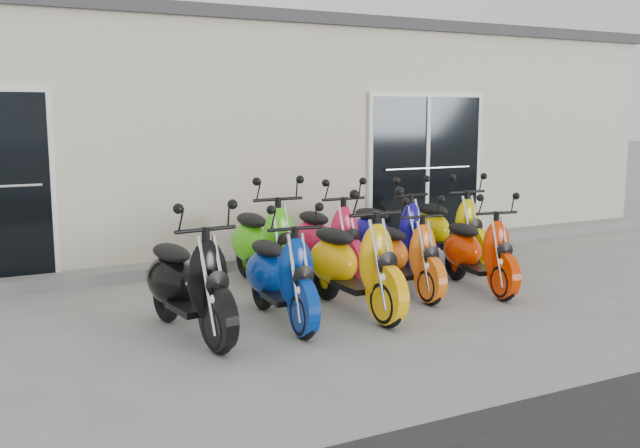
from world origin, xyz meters
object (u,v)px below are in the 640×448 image
Objects in this scene: scooter_back_blue at (390,223)px; scooter_front_red at (478,240)px; scooter_front_black at (188,267)px; scooter_front_orange_b at (405,244)px; scooter_front_orange_a at (353,249)px; scooter_back_red at (328,228)px; scooter_front_blue at (280,261)px; scooter_back_green at (264,231)px; scooter_back_yellow at (448,218)px.

scooter_front_red is at bearing -80.53° from scooter_back_blue.
scooter_front_black reaches higher than scooter_front_orange_b.
scooter_back_blue is at bearing 45.08° from scooter_front_orange_a.
scooter_back_red reaches higher than scooter_front_orange_b.
scooter_front_orange_a reaches higher than scooter_front_blue.
scooter_back_red is at bearing 26.31° from scooter_front_black.
scooter_back_green reaches higher than scooter_front_blue.
scooter_back_blue is (1.75, 0.05, -0.04)m from scooter_back_green.
scooter_front_blue is 0.92× the size of scooter_front_orange_a.
scooter_back_red reaches higher than scooter_front_blue.
scooter_back_red is at bearing 173.60° from scooter_back_blue.
scooter_front_blue is at bearing -106.46° from scooter_back_green.
scooter_front_blue is 0.95× the size of scooter_back_red.
scooter_back_yellow is at bearing -7.25° from scooter_back_blue.
scooter_front_black is at bearing -168.18° from scooter_front_orange_b.
scooter_front_orange_b is at bearing -121.44° from scooter_back_blue.
scooter_front_orange_a is 1.05× the size of scooter_back_yellow.
scooter_back_blue is at bearing 36.35° from scooter_front_blue.
scooter_front_red reaches higher than scooter_front_orange_b.
scooter_front_black is 2.60m from scooter_back_red.
scooter_front_black is 2.63m from scooter_front_orange_b.
scooter_front_orange_a is 1.97m from scooter_back_blue.
scooter_front_blue reaches higher than scooter_front_red.
scooter_back_blue is at bearing 69.19° from scooter_front_orange_b.
scooter_front_orange_b is 1.63m from scooter_back_green.
scooter_front_black reaches higher than scooter_back_yellow.
scooter_back_red is (0.85, 0.04, -0.03)m from scooter_back_green.
scooter_back_red is 1.01× the size of scooter_back_yellow.
scooter_front_orange_b is 1.75m from scooter_back_yellow.
scooter_front_red is at bearing 3.88° from scooter_front_orange_a.
scooter_back_green is at bearing -177.19° from scooter_back_yellow.
scooter_front_orange_b is 0.98× the size of scooter_front_red.
scooter_front_black is at bearing -168.56° from scooter_front_red.
scooter_back_red reaches higher than scooter_back_blue.
scooter_back_blue is at bearing 0.65° from scooter_back_red.
scooter_back_blue is at bearing 18.14° from scooter_front_black.
scooter_back_blue is at bearing -178.38° from scooter_back_yellow.
scooter_front_black is at bearing -158.62° from scooter_back_yellow.
scooter_front_blue is 1.44m from scooter_back_green.
scooter_back_yellow is (0.92, -0.00, 0.00)m from scooter_back_blue.
scooter_back_blue is 0.92m from scooter_back_yellow.
scooter_front_red is at bearing -44.61° from scooter_back_red.
scooter_back_yellow is (2.68, 0.05, -0.04)m from scooter_back_green.
scooter_front_orange_a is at bearing 2.86° from scooter_front_blue.
scooter_back_green is (1.32, 1.38, 0.03)m from scooter_front_black.
scooter_front_red is at bearing -11.16° from scooter_front_orange_b.
scooter_back_red is 0.90m from scooter_back_blue.
scooter_back_yellow is at bearing 75.64° from scooter_front_red.
scooter_back_red is at bearing 115.94° from scooter_front_orange_b.
scooter_front_blue is at bearing -153.74° from scooter_back_blue.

